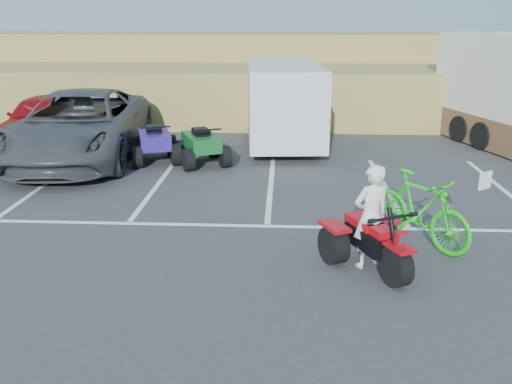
{
  "coord_description": "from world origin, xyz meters",
  "views": [
    {
      "loc": [
        0.3,
        -7.27,
        3.86
      ],
      "look_at": [
        -0.16,
        1.45,
        1.0
      ],
      "focal_mm": 38.0,
      "sensor_mm": 36.0,
      "label": 1
    }
  ],
  "objects_px": {
    "grey_pickup": "(80,126)",
    "quad_atv_blue": "(156,161)",
    "quad_atv_green": "(202,164)",
    "cargo_trailer": "(283,101)",
    "green_dirt_bike": "(419,209)",
    "rider": "(371,216)",
    "red_car": "(43,118)",
    "red_trike_atv": "(373,269)"
  },
  "relations": [
    {
      "from": "grey_pickup",
      "to": "quad_atv_blue",
      "type": "relative_size",
      "value": 3.93
    },
    {
      "from": "quad_atv_green",
      "to": "cargo_trailer",
      "type": "bearing_deg",
      "value": 26.29
    },
    {
      "from": "cargo_trailer",
      "to": "green_dirt_bike",
      "type": "bearing_deg",
      "value": -77.11
    },
    {
      "from": "rider",
      "to": "red_car",
      "type": "xyz_separation_m",
      "value": [
        -9.02,
        8.59,
        -0.1
      ]
    },
    {
      "from": "rider",
      "to": "red_car",
      "type": "height_order",
      "value": "rider"
    },
    {
      "from": "grey_pickup",
      "to": "quad_atv_blue",
      "type": "height_order",
      "value": "grey_pickup"
    },
    {
      "from": "rider",
      "to": "grey_pickup",
      "type": "relative_size",
      "value": 0.25
    },
    {
      "from": "quad_atv_blue",
      "to": "red_trike_atv",
      "type": "bearing_deg",
      "value": -69.91
    },
    {
      "from": "red_trike_atv",
      "to": "grey_pickup",
      "type": "xyz_separation_m",
      "value": [
        -7.14,
        6.7,
        0.93
      ]
    },
    {
      "from": "rider",
      "to": "green_dirt_bike",
      "type": "xyz_separation_m",
      "value": [
        0.99,
        0.96,
        -0.21
      ]
    },
    {
      "from": "red_car",
      "to": "quad_atv_green",
      "type": "bearing_deg",
      "value": -25.23
    },
    {
      "from": "green_dirt_bike",
      "to": "quad_atv_blue",
      "type": "xyz_separation_m",
      "value": [
        -5.92,
        5.37,
        -0.64
      ]
    },
    {
      "from": "grey_pickup",
      "to": "green_dirt_bike",
      "type": "bearing_deg",
      "value": -39.74
    },
    {
      "from": "cargo_trailer",
      "to": "quad_atv_blue",
      "type": "distance_m",
      "value": 4.41
    },
    {
      "from": "red_trike_atv",
      "to": "green_dirt_bike",
      "type": "height_order",
      "value": "green_dirt_bike"
    },
    {
      "from": "red_trike_atv",
      "to": "grey_pickup",
      "type": "bearing_deg",
      "value": 111.8
    },
    {
      "from": "red_trike_atv",
      "to": "quad_atv_blue",
      "type": "distance_m",
      "value": 8.17
    },
    {
      "from": "grey_pickup",
      "to": "quad_atv_blue",
      "type": "xyz_separation_m",
      "value": [
        2.14,
        -0.24,
        -0.93
      ]
    },
    {
      "from": "red_car",
      "to": "green_dirt_bike",
      "type": "bearing_deg",
      "value": -38.04
    },
    {
      "from": "grey_pickup",
      "to": "quad_atv_green",
      "type": "distance_m",
      "value": 3.61
    },
    {
      "from": "green_dirt_bike",
      "to": "quad_atv_green",
      "type": "bearing_deg",
      "value": 93.95
    },
    {
      "from": "quad_atv_blue",
      "to": "rider",
      "type": "bearing_deg",
      "value": -69.68
    },
    {
      "from": "red_trike_atv",
      "to": "grey_pickup",
      "type": "height_order",
      "value": "grey_pickup"
    },
    {
      "from": "green_dirt_bike",
      "to": "grey_pickup",
      "type": "height_order",
      "value": "grey_pickup"
    },
    {
      "from": "cargo_trailer",
      "to": "quad_atv_blue",
      "type": "height_order",
      "value": "cargo_trailer"
    },
    {
      "from": "red_trike_atv",
      "to": "cargo_trailer",
      "type": "xyz_separation_m",
      "value": [
        -1.51,
        8.8,
        1.34
      ]
    },
    {
      "from": "green_dirt_bike",
      "to": "grey_pickup",
      "type": "relative_size",
      "value": 0.32
    },
    {
      "from": "quad_atv_blue",
      "to": "red_car",
      "type": "bearing_deg",
      "value": 133.36
    },
    {
      "from": "grey_pickup",
      "to": "red_trike_atv",
      "type": "bearing_deg",
      "value": -48.11
    },
    {
      "from": "red_car",
      "to": "cargo_trailer",
      "type": "relative_size",
      "value": 0.81
    },
    {
      "from": "red_trike_atv",
      "to": "cargo_trailer",
      "type": "distance_m",
      "value": 9.03
    },
    {
      "from": "green_dirt_bike",
      "to": "cargo_trailer",
      "type": "relative_size",
      "value": 0.39
    },
    {
      "from": "red_car",
      "to": "quad_atv_blue",
      "type": "bearing_deg",
      "value": -29.71
    },
    {
      "from": "cargo_trailer",
      "to": "rider",
      "type": "bearing_deg",
      "value": -85.16
    },
    {
      "from": "green_dirt_bike",
      "to": "red_car",
      "type": "bearing_deg",
      "value": 104.93
    },
    {
      "from": "grey_pickup",
      "to": "cargo_trailer",
      "type": "distance_m",
      "value": 6.02
    },
    {
      "from": "red_trike_atv",
      "to": "red_car",
      "type": "xyz_separation_m",
      "value": [
        -9.08,
        8.72,
        0.75
      ]
    },
    {
      "from": "red_trike_atv",
      "to": "rider",
      "type": "xyz_separation_m",
      "value": [
        -0.06,
        0.14,
        0.85
      ]
    },
    {
      "from": "red_trike_atv",
      "to": "grey_pickup",
      "type": "distance_m",
      "value": 9.84
    },
    {
      "from": "red_trike_atv",
      "to": "quad_atv_green",
      "type": "distance_m",
      "value": 7.26
    },
    {
      "from": "green_dirt_bike",
      "to": "red_car",
      "type": "height_order",
      "value": "red_car"
    },
    {
      "from": "red_car",
      "to": "quad_atv_blue",
      "type": "height_order",
      "value": "red_car"
    }
  ]
}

